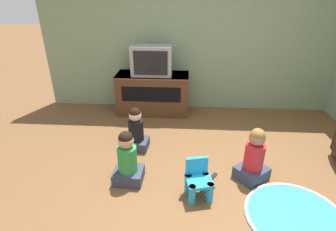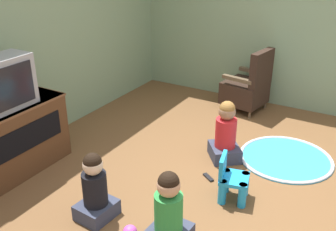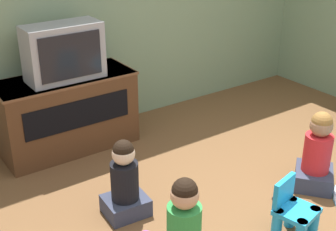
{
  "view_description": "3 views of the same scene",
  "coord_description": "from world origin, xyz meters",
  "px_view_note": "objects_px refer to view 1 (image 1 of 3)",
  "views": [
    {
      "loc": [
        -0.4,
        -2.25,
        2.1
      ],
      "look_at": [
        -0.6,
        0.8,
        0.61
      ],
      "focal_mm": 28.0,
      "sensor_mm": 36.0,
      "label": 1
    },
    {
      "loc": [
        -3.17,
        -1.01,
        2.26
      ],
      "look_at": [
        -0.25,
        0.69,
        0.72
      ],
      "focal_mm": 42.0,
      "sensor_mm": 36.0,
      "label": 2
    },
    {
      "loc": [
        -2.51,
        -1.7,
        2.22
      ],
      "look_at": [
        -0.63,
        1.0,
        0.71
      ],
      "focal_mm": 50.0,
      "sensor_mm": 36.0,
      "label": 3
    }
  ],
  "objects_px": {
    "child_watching_center": "(136,131)",
    "child_watching_right": "(127,160)",
    "tv_cabinet": "(153,93)",
    "remote_control": "(213,177)",
    "child_watching_left": "(254,158)",
    "toy_ball": "(125,161)",
    "television": "(152,61)",
    "yellow_kid_chair": "(198,182)"
  },
  "relations": [
    {
      "from": "remote_control",
      "to": "tv_cabinet",
      "type": "bearing_deg",
      "value": 60.82
    },
    {
      "from": "child_watching_right",
      "to": "remote_control",
      "type": "distance_m",
      "value": 1.07
    },
    {
      "from": "tv_cabinet",
      "to": "television",
      "type": "height_order",
      "value": "television"
    },
    {
      "from": "child_watching_center",
      "to": "toy_ball",
      "type": "height_order",
      "value": "child_watching_center"
    },
    {
      "from": "child_watching_right",
      "to": "toy_ball",
      "type": "bearing_deg",
      "value": 111.22
    },
    {
      "from": "tv_cabinet",
      "to": "child_watching_center",
      "type": "height_order",
      "value": "tv_cabinet"
    },
    {
      "from": "child_watching_right",
      "to": "remote_control",
      "type": "xyz_separation_m",
      "value": [
        1.02,
        0.12,
        -0.28
      ]
    },
    {
      "from": "yellow_kid_chair",
      "to": "child_watching_center",
      "type": "bearing_deg",
      "value": 119.22
    },
    {
      "from": "television",
      "to": "child_watching_center",
      "type": "bearing_deg",
      "value": -94.54
    },
    {
      "from": "yellow_kid_chair",
      "to": "child_watching_right",
      "type": "xyz_separation_m",
      "value": [
        -0.82,
        0.2,
        0.11
      ]
    },
    {
      "from": "tv_cabinet",
      "to": "television",
      "type": "relative_size",
      "value": 1.88
    },
    {
      "from": "child_watching_center",
      "to": "remote_control",
      "type": "xyz_separation_m",
      "value": [
        1.05,
        -0.6,
        -0.27
      ]
    },
    {
      "from": "child_watching_center",
      "to": "television",
      "type": "bearing_deg",
      "value": 89.98
    },
    {
      "from": "television",
      "to": "child_watching_left",
      "type": "relative_size",
      "value": 1.01
    },
    {
      "from": "child_watching_left",
      "to": "remote_control",
      "type": "height_order",
      "value": "child_watching_left"
    },
    {
      "from": "toy_ball",
      "to": "remote_control",
      "type": "distance_m",
      "value": 1.14
    },
    {
      "from": "tv_cabinet",
      "to": "remote_control",
      "type": "xyz_separation_m",
      "value": [
        0.95,
        -1.85,
        -0.37
      ]
    },
    {
      "from": "yellow_kid_chair",
      "to": "remote_control",
      "type": "height_order",
      "value": "yellow_kid_chair"
    },
    {
      "from": "television",
      "to": "yellow_kid_chair",
      "type": "bearing_deg",
      "value": -70.38
    },
    {
      "from": "child_watching_right",
      "to": "remote_control",
      "type": "relative_size",
      "value": 4.52
    },
    {
      "from": "child_watching_left",
      "to": "toy_ball",
      "type": "bearing_deg",
      "value": 135.61
    },
    {
      "from": "tv_cabinet",
      "to": "child_watching_left",
      "type": "height_order",
      "value": "tv_cabinet"
    },
    {
      "from": "television",
      "to": "child_watching_right",
      "type": "distance_m",
      "value": 2.03
    },
    {
      "from": "toy_ball",
      "to": "tv_cabinet",
      "type": "bearing_deg",
      "value": 84.0
    },
    {
      "from": "tv_cabinet",
      "to": "remote_control",
      "type": "bearing_deg",
      "value": -62.69
    },
    {
      "from": "child_watching_right",
      "to": "toy_ball",
      "type": "relative_size",
      "value": 5.53
    },
    {
      "from": "child_watching_left",
      "to": "toy_ball",
      "type": "height_order",
      "value": "child_watching_left"
    },
    {
      "from": "television",
      "to": "yellow_kid_chair",
      "type": "relative_size",
      "value": 1.55
    },
    {
      "from": "television",
      "to": "toy_ball",
      "type": "xyz_separation_m",
      "value": [
        -0.17,
        -1.61,
        -0.93
      ]
    },
    {
      "from": "tv_cabinet",
      "to": "toy_ball",
      "type": "xyz_separation_m",
      "value": [
        -0.17,
        -1.67,
        -0.32
      ]
    },
    {
      "from": "child_watching_center",
      "to": "child_watching_left",
      "type": "bearing_deg",
      "value": -16.34
    },
    {
      "from": "television",
      "to": "child_watching_center",
      "type": "distance_m",
      "value": 1.39
    },
    {
      "from": "child_watching_right",
      "to": "remote_control",
      "type": "bearing_deg",
      "value": 8.86
    },
    {
      "from": "child_watching_center",
      "to": "remote_control",
      "type": "height_order",
      "value": "child_watching_center"
    },
    {
      "from": "television",
      "to": "remote_control",
      "type": "xyz_separation_m",
      "value": [
        0.95,
        -1.79,
        -0.98
      ]
    },
    {
      "from": "child_watching_left",
      "to": "remote_control",
      "type": "relative_size",
      "value": 4.59
    },
    {
      "from": "remote_control",
      "to": "television",
      "type": "bearing_deg",
      "value": 61.59
    },
    {
      "from": "tv_cabinet",
      "to": "child_watching_right",
      "type": "height_order",
      "value": "tv_cabinet"
    },
    {
      "from": "child_watching_right",
      "to": "child_watching_center",
      "type": "bearing_deg",
      "value": 94.09
    },
    {
      "from": "child_watching_center",
      "to": "child_watching_right",
      "type": "distance_m",
      "value": 0.72
    },
    {
      "from": "yellow_kid_chair",
      "to": "toy_ball",
      "type": "distance_m",
      "value": 1.07
    },
    {
      "from": "child_watching_center",
      "to": "toy_ball",
      "type": "distance_m",
      "value": 0.47
    }
  ]
}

